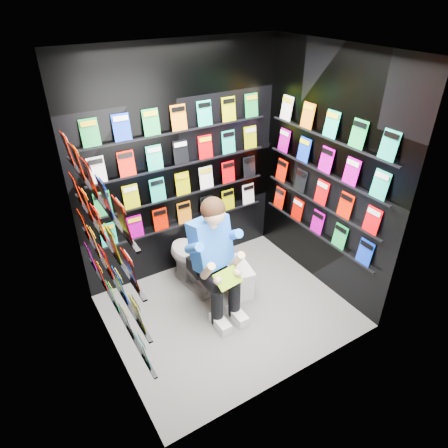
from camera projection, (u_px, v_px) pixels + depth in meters
floor at (228, 311)px, 4.31m from camera, size 2.40×2.40×0.00m
ceiling at (230, 52)px, 2.96m from camera, size 2.40×2.40×0.00m
wall_back at (181, 168)px, 4.36m from camera, size 2.40×0.04×2.60m
wall_front at (302, 261)px, 2.91m from camera, size 2.40×0.04×2.60m
wall_left at (99, 244)px, 3.10m from camera, size 0.04×2.00×2.60m
wall_right at (326, 176)px, 4.17m from camera, size 0.04×2.00×2.60m
comics_back at (182, 168)px, 4.34m from camera, size 2.10×0.06×1.37m
comics_left at (102, 242)px, 3.11m from camera, size 0.06×1.70×1.37m
comics_right at (324, 177)px, 4.16m from camera, size 0.06×1.70×1.37m
toilet at (194, 258)px, 4.52m from camera, size 0.52×0.80×0.73m
longbox at (237, 279)px, 4.52m from camera, size 0.31×0.46×0.32m
longbox_lid at (237, 267)px, 4.43m from camera, size 0.33×0.49×0.03m
reader at (210, 243)px, 4.02m from camera, size 0.65×0.86×1.46m
held_comic at (228, 278)px, 3.87m from camera, size 0.29×0.20×0.12m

